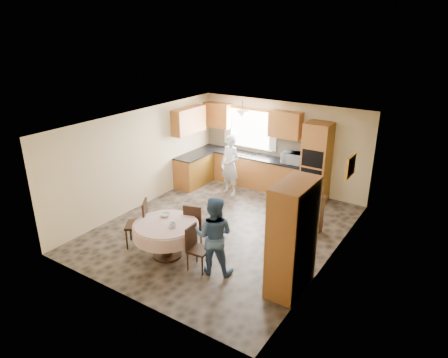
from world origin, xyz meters
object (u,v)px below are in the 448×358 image
person_dining (214,235)px  chair_left (140,221)px  cupboard (292,238)px  chair_right (196,245)px  person_sink (230,165)px  dining_table (166,231)px  chair_back (194,223)px  oven_tower (316,162)px  sideboard (298,210)px

person_dining → chair_left: bearing=-16.6°
cupboard → person_dining: 1.48m
chair_right → person_sink: bearing=17.7°
dining_table → cupboard: bearing=9.0°
chair_right → chair_back: bearing=34.5°
oven_tower → dining_table: 4.57m
chair_back → person_sink: size_ratio=0.57×
oven_tower → cupboard: 4.04m
dining_table → chair_left: size_ratio=1.29×
sideboard → dining_table: bearing=-108.1°
cupboard → chair_left: (-3.28, -0.36, -0.46)m
chair_left → person_sink: 3.38m
chair_left → dining_table: bearing=52.9°
cupboard → person_sink: bearing=136.5°
chair_right → person_dining: size_ratio=0.57×
cupboard → chair_back: cupboard is taller
chair_left → person_sink: bearing=144.2°
oven_tower → chair_back: size_ratio=2.21×
oven_tower → person_sink: (-2.10, -0.89, -0.22)m
chair_back → oven_tower: bearing=-126.5°
cupboard → chair_left: bearing=-173.7°
person_sink → chair_back: bearing=-62.1°
sideboard → person_dining: (-0.59, -2.56, 0.36)m
sideboard → person_sink: size_ratio=0.70×
dining_table → person_sink: (-0.64, 3.41, 0.26)m
chair_left → sideboard: bearing=102.7°
chair_back → dining_table: bearing=55.5°
dining_table → chair_left: 0.75m
cupboard → chair_back: size_ratio=2.13×
person_sink → person_dining: person_sink is taller
oven_tower → person_dining: bearing=-94.7°
sideboard → chair_left: 3.58m
sideboard → person_dining: bearing=-88.3°
cupboard → chair_left: size_ratio=2.00×
cupboard → sideboard: bearing=110.2°
dining_table → person_sink: size_ratio=0.78×
dining_table → chair_right: bearing=-0.8°
sideboard → chair_left: size_ratio=1.15×
chair_left → person_dining: bearing=57.3°
chair_back → chair_right: 0.87m
chair_left → chair_back: bearing=89.3°
cupboard → person_sink: cupboard is taller
oven_tower → chair_left: bearing=-117.4°
sideboard → chair_back: bearing=-112.5°
chair_right → person_sink: (-1.39, 3.42, 0.35)m
oven_tower → dining_table: bearing=-108.8°
dining_table → oven_tower: bearing=71.2°
person_sink → person_dining: (1.75, -3.33, -0.07)m
sideboard → cupboard: bearing=-55.0°
person_dining → chair_right: bearing=-3.4°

